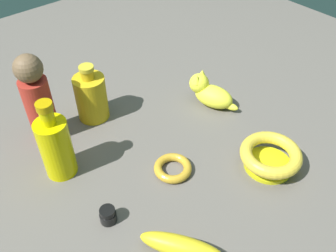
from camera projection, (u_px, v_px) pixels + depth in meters
name	position (u px, v px, depth m)	size (l,w,h in m)	color
ground	(168.00, 145.00, 0.96)	(2.00, 2.00, 0.00)	#5B5651
cat_figurine	(210.00, 92.00, 1.06)	(0.15, 0.10, 0.10)	#F3F039
bowl	(270.00, 156.00, 0.88)	(0.15, 0.15, 0.06)	#D0CB16
bottle_tall	(56.00, 146.00, 0.84)	(0.07, 0.07, 0.21)	#D5C505
nail_polish_jar	(108.00, 215.00, 0.78)	(0.04, 0.04, 0.04)	black
bangle	(173.00, 168.00, 0.88)	(0.09, 0.09, 0.02)	gold
person_figure_adult	(37.00, 99.00, 0.90)	(0.10, 0.10, 0.25)	#AB2D22
banana	(181.00, 247.00, 0.72)	(0.17, 0.04, 0.04)	gold
bottle_short	(91.00, 97.00, 1.00)	(0.09, 0.09, 0.17)	gold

